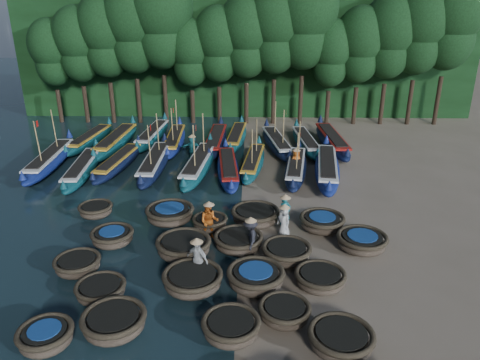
{
  "coord_description": "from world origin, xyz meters",
  "views": [
    {
      "loc": [
        0.44,
        -19.29,
        10.81
      ],
      "look_at": [
        -0.08,
        3.85,
        1.3
      ],
      "focal_mm": 35.0,
      "sensor_mm": 36.0,
      "label": 1
    }
  ],
  "objects_px": {
    "coracle_22": "(210,223)",
    "long_boat_10": "(116,141)",
    "long_boat_14": "(236,137)",
    "fisherman_5": "(192,147)",
    "coracle_5": "(46,337)",
    "coracle_12": "(193,280)",
    "coracle_17": "(238,241)",
    "coracle_23": "(255,216)",
    "coracle_20": "(96,210)",
    "long_boat_4": "(199,165)",
    "fisherman_4": "(197,258)",
    "long_boat_0": "(50,160)",
    "long_boat_13": "(216,141)",
    "fisherman_0": "(284,220)",
    "coracle_10": "(78,264)",
    "long_boat_17": "(332,141)",
    "coracle_6": "(114,322)",
    "coracle_7": "(231,327)",
    "coracle_15": "(112,237)",
    "long_boat_16": "(306,142)",
    "coracle_21": "(170,214)",
    "coracle_13": "(256,278)",
    "fisherman_3": "(250,237)",
    "coracle_8": "(285,312)",
    "coracle_24": "(322,222)",
    "long_boat_8": "(327,168)",
    "fisherman_1": "(285,212)",
    "coracle_9": "(341,340)",
    "long_boat_1": "(82,169)",
    "long_boat_11": "(153,135)",
    "fisherman_6": "(296,160)",
    "long_boat_3": "(154,163)",
    "coracle_19": "(362,241)",
    "long_boat_6": "(253,163)",
    "long_boat_5": "(228,168)",
    "coracle_14": "(320,278)",
    "long_boat_2": "(118,162)",
    "coracle_16": "(184,247)"
  },
  "relations": [
    {
      "from": "coracle_22",
      "to": "long_boat_10",
      "type": "bearing_deg",
      "value": 122.78
    },
    {
      "from": "long_boat_14",
      "to": "fisherman_5",
      "type": "xyz_separation_m",
      "value": [
        -2.87,
        -3.52,
        0.37
      ]
    },
    {
      "from": "coracle_5",
      "to": "coracle_12",
      "type": "height_order",
      "value": "coracle_12"
    },
    {
      "from": "coracle_17",
      "to": "coracle_23",
      "type": "distance_m",
      "value": 2.55
    },
    {
      "from": "coracle_20",
      "to": "long_boat_4",
      "type": "bearing_deg",
      "value": 53.0
    },
    {
      "from": "fisherman_4",
      "to": "long_boat_4",
      "type": "bearing_deg",
      "value": 127.56
    },
    {
      "from": "long_boat_0",
      "to": "long_boat_4",
      "type": "height_order",
      "value": "long_boat_0"
    },
    {
      "from": "long_boat_13",
      "to": "fisherman_0",
      "type": "distance_m",
      "value": 13.56
    },
    {
      "from": "fisherman_5",
      "to": "coracle_12",
      "type": "bearing_deg",
      "value": -74.54
    },
    {
      "from": "coracle_20",
      "to": "coracle_10",
      "type": "bearing_deg",
      "value": -80.74
    },
    {
      "from": "long_boat_17",
      "to": "fisherman_0",
      "type": "relative_size",
      "value": 4.99
    },
    {
      "from": "coracle_6",
      "to": "coracle_12",
      "type": "xyz_separation_m",
      "value": [
        2.35,
        2.52,
        -0.01
      ]
    },
    {
      "from": "coracle_7",
      "to": "coracle_10",
      "type": "bearing_deg",
      "value": 149.88
    },
    {
      "from": "coracle_15",
      "to": "coracle_17",
      "type": "height_order",
      "value": "coracle_17"
    },
    {
      "from": "long_boat_13",
      "to": "long_boat_16",
      "type": "bearing_deg",
      "value": 1.94
    },
    {
      "from": "coracle_21",
      "to": "long_boat_14",
      "type": "relative_size",
      "value": 0.34
    },
    {
      "from": "coracle_10",
      "to": "coracle_13",
      "type": "distance_m",
      "value": 7.32
    },
    {
      "from": "coracle_12",
      "to": "long_boat_13",
      "type": "height_order",
      "value": "long_boat_13"
    },
    {
      "from": "coracle_12",
      "to": "fisherman_3",
      "type": "distance_m",
      "value": 3.45
    },
    {
      "from": "coracle_8",
      "to": "fisherman_4",
      "type": "relative_size",
      "value": 1.18
    },
    {
      "from": "coracle_17",
      "to": "coracle_24",
      "type": "relative_size",
      "value": 0.89
    },
    {
      "from": "coracle_6",
      "to": "coracle_15",
      "type": "relative_size",
      "value": 1.13
    },
    {
      "from": "long_boat_8",
      "to": "long_boat_10",
      "type": "distance_m",
      "value": 15.32
    },
    {
      "from": "coracle_8",
      "to": "fisherman_1",
      "type": "distance_m",
      "value": 6.76
    },
    {
      "from": "coracle_12",
      "to": "coracle_23",
      "type": "relative_size",
      "value": 1.02
    },
    {
      "from": "coracle_10",
      "to": "coracle_21",
      "type": "distance_m",
      "value": 5.46
    },
    {
      "from": "coracle_9",
      "to": "long_boat_8",
      "type": "relative_size",
      "value": 0.3
    },
    {
      "from": "long_boat_1",
      "to": "long_boat_11",
      "type": "height_order",
      "value": "long_boat_11"
    },
    {
      "from": "coracle_24",
      "to": "long_boat_8",
      "type": "relative_size",
      "value": 0.31
    },
    {
      "from": "coracle_22",
      "to": "long_boat_17",
      "type": "relative_size",
      "value": 0.23
    },
    {
      "from": "fisherman_4",
      "to": "fisherman_6",
      "type": "xyz_separation_m",
      "value": [
        4.94,
        11.73,
        -0.08
      ]
    },
    {
      "from": "coracle_12",
      "to": "long_boat_10",
      "type": "xyz_separation_m",
      "value": [
        -7.54,
        16.97,
        0.13
      ]
    },
    {
      "from": "coracle_5",
      "to": "long_boat_3",
      "type": "bearing_deg",
      "value": 88.25
    },
    {
      "from": "long_boat_8",
      "to": "fisherman_4",
      "type": "relative_size",
      "value": 4.44
    },
    {
      "from": "coracle_9",
      "to": "fisherman_0",
      "type": "bearing_deg",
      "value": 100.06
    },
    {
      "from": "coracle_23",
      "to": "coracle_22",
      "type": "bearing_deg",
      "value": -163.83
    },
    {
      "from": "coracle_19",
      "to": "long_boat_6",
      "type": "bearing_deg",
      "value": 115.99
    },
    {
      "from": "coracle_12",
      "to": "long_boat_5",
      "type": "height_order",
      "value": "long_boat_5"
    },
    {
      "from": "coracle_14",
      "to": "long_boat_4",
      "type": "height_order",
      "value": "long_boat_4"
    },
    {
      "from": "coracle_7",
      "to": "long_boat_1",
      "type": "bearing_deg",
      "value": 124.43
    },
    {
      "from": "coracle_21",
      "to": "long_boat_0",
      "type": "distance_m",
      "value": 11.56
    },
    {
      "from": "long_boat_1",
      "to": "coracle_12",
      "type": "bearing_deg",
      "value": -58.58
    },
    {
      "from": "long_boat_4",
      "to": "long_boat_16",
      "type": "xyz_separation_m",
      "value": [
        7.23,
        5.01,
        -0.07
      ]
    },
    {
      "from": "coracle_9",
      "to": "fisherman_0",
      "type": "distance_m",
      "value": 7.68
    },
    {
      "from": "long_boat_2",
      "to": "long_boat_13",
      "type": "distance_m",
      "value": 7.44
    },
    {
      "from": "coracle_10",
      "to": "fisherman_6",
      "type": "relative_size",
      "value": 1.34
    },
    {
      "from": "long_boat_2",
      "to": "long_boat_14",
      "type": "distance_m",
      "value": 9.29
    },
    {
      "from": "long_boat_17",
      "to": "coracle_16",
      "type": "bearing_deg",
      "value": -124.75
    },
    {
      "from": "coracle_9",
      "to": "coracle_10",
      "type": "height_order",
      "value": "coracle_9"
    },
    {
      "from": "coracle_23",
      "to": "long_boat_4",
      "type": "relative_size",
      "value": 0.33
    }
  ]
}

